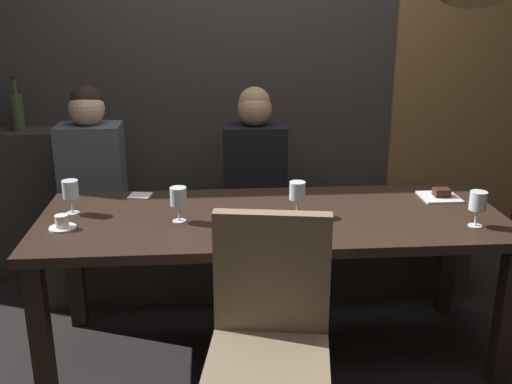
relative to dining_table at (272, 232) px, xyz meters
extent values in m
plane|color=black|center=(0.00, 0.00, -0.65)|extent=(9.00, 9.00, 0.00)
cube|color=#383330|center=(0.00, 1.22, 0.85)|extent=(6.00, 0.12, 3.00)
cube|color=olive|center=(1.35, 1.15, 0.40)|extent=(0.90, 0.05, 2.10)
cube|color=#2F2B29|center=(-1.55, 1.04, -0.18)|extent=(1.10, 0.28, 0.95)
cube|color=black|center=(-1.03, -0.35, -0.30)|extent=(0.08, 0.08, 0.69)
cube|color=black|center=(1.03, -0.35, -0.30)|extent=(0.08, 0.08, 0.69)
cube|color=black|center=(-1.03, 0.35, -0.30)|extent=(0.08, 0.08, 0.69)
cube|color=black|center=(1.03, 0.35, -0.30)|extent=(0.08, 0.08, 0.69)
cube|color=#302119|center=(0.00, 0.00, 0.07)|extent=(2.20, 0.84, 0.04)
cube|color=#312A23|center=(0.00, 0.70, -0.48)|extent=(2.50, 0.40, 0.35)
cube|color=#473D33|center=(0.00, 0.70, -0.25)|extent=(2.50, 0.44, 0.10)
cube|color=#7F6B51|center=(-0.10, -0.80, -0.19)|extent=(0.50, 0.50, 0.08)
cube|color=#7F6B51|center=(-0.07, -0.61, 0.09)|extent=(0.44, 0.13, 0.48)
cube|color=#4C515B|center=(-0.97, 0.73, 0.09)|extent=(0.36, 0.24, 0.59)
sphere|color=#DBB293|center=(-0.97, 0.73, 0.48)|extent=(0.20, 0.20, 0.20)
sphere|color=black|center=(-0.97, 0.74, 0.52)|extent=(0.18, 0.18, 0.18)
cube|color=black|center=(-0.03, 0.72, 0.08)|extent=(0.36, 0.24, 0.57)
sphere|color=tan|center=(-0.03, 0.72, 0.46)|extent=(0.20, 0.20, 0.20)
sphere|color=#9E7F56|center=(-0.03, 0.73, 0.50)|extent=(0.18, 0.18, 0.18)
cylinder|color=#384728|center=(-1.45, 1.04, 0.41)|extent=(0.08, 0.08, 0.22)
cylinder|color=#384728|center=(-1.45, 1.04, 0.56)|extent=(0.03, 0.03, 0.09)
cylinder|color=black|center=(-1.45, 1.04, 0.62)|extent=(0.03, 0.03, 0.02)
cylinder|color=silver|center=(0.90, -0.21, 0.09)|extent=(0.06, 0.06, 0.00)
cylinder|color=silver|center=(0.90, -0.21, 0.13)|extent=(0.01, 0.01, 0.07)
cylinder|color=silver|center=(0.90, -0.21, 0.21)|extent=(0.08, 0.08, 0.08)
cylinder|color=maroon|center=(0.90, -0.21, 0.18)|extent=(0.07, 0.07, 0.02)
cylinder|color=silver|center=(-0.44, -0.05, 0.09)|extent=(0.06, 0.06, 0.00)
cylinder|color=silver|center=(-0.44, -0.05, 0.13)|extent=(0.01, 0.01, 0.07)
cylinder|color=silver|center=(-0.44, -0.05, 0.21)|extent=(0.08, 0.08, 0.08)
cylinder|color=silver|center=(0.12, -0.01, 0.09)|extent=(0.06, 0.06, 0.00)
cylinder|color=silver|center=(0.12, -0.01, 0.13)|extent=(0.01, 0.01, 0.07)
cylinder|color=silver|center=(0.12, -0.01, 0.21)|extent=(0.08, 0.08, 0.08)
cylinder|color=maroon|center=(0.12, -0.01, 0.18)|extent=(0.07, 0.07, 0.02)
cylinder|color=silver|center=(-0.95, 0.10, 0.09)|extent=(0.06, 0.06, 0.00)
cylinder|color=silver|center=(-0.95, 0.10, 0.13)|extent=(0.01, 0.01, 0.07)
cylinder|color=silver|center=(-0.95, 0.10, 0.21)|extent=(0.08, 0.08, 0.08)
cylinder|color=white|center=(-0.96, -0.10, 0.09)|extent=(0.12, 0.12, 0.01)
cylinder|color=white|center=(-0.96, -0.10, 0.12)|extent=(0.06, 0.06, 0.06)
cylinder|color=brown|center=(-0.96, -0.10, 0.15)|extent=(0.05, 0.05, 0.01)
cube|color=white|center=(0.88, 0.19, 0.09)|extent=(0.19, 0.19, 0.01)
cube|color=#381E14|center=(0.89, 0.19, 0.12)|extent=(0.08, 0.06, 0.04)
cube|color=silver|center=(-0.66, 0.33, 0.09)|extent=(0.13, 0.12, 0.01)
camera|label=1|loc=(-0.28, -2.65, 1.08)|focal=41.94mm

